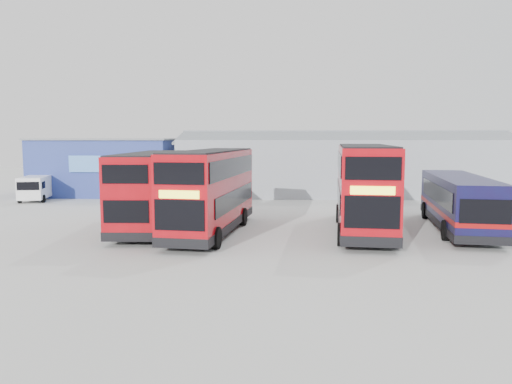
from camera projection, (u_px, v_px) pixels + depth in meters
The scene contains 8 objects.
ground_plane at pixel (251, 230), 28.15m from camera, with size 120.00×120.00×0.00m, color #ABABA5.
office_block at pixel (108, 166), 46.18m from camera, with size 12.30×8.32×5.12m.
maintenance_shed at pixel (343, 165), 47.50m from camera, with size 30.50×12.00×5.89m.
double_decker_left at pixel (151, 191), 28.44m from camera, with size 2.75×10.39×4.37m.
double_decker_centre at pixel (211, 192), 27.03m from camera, with size 4.08×10.97×4.54m.
double_decker_right at pixel (364, 189), 27.49m from camera, with size 4.06×11.60×4.81m.
single_decker_blue at pixel (459, 204), 28.05m from camera, with size 4.29×11.49×3.05m.
panel_van at pixel (37, 187), 41.28m from camera, with size 2.65×4.92×2.04m.
Camera 1 is at (1.12, -27.73, 5.22)m, focal length 35.00 mm.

